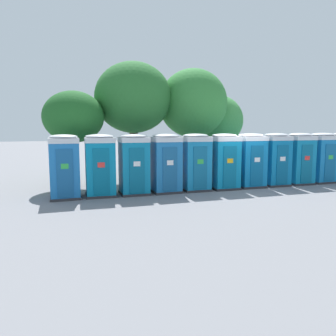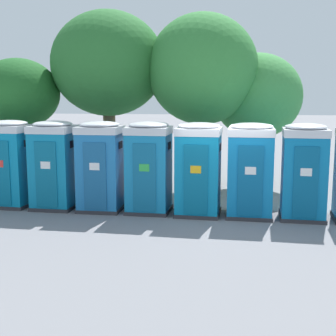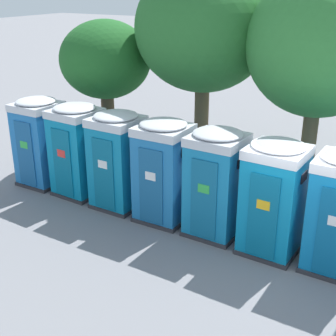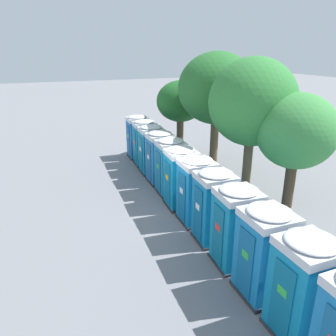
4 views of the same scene
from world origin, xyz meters
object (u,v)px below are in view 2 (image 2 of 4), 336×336
(portapotty_4, at_px, (149,167))
(portapotty_5, at_px, (198,169))
(street_tree_2, at_px, (203,70))
(portapotty_2, at_px, (54,164))
(portapotty_6, at_px, (250,170))
(portapotty_1, at_px, (10,163))
(street_tree_1, at_px, (108,64))
(street_tree_0, at_px, (257,97))
(street_tree_3, at_px, (18,95))
(portapotty_7, at_px, (304,171))
(portapotty_3, at_px, (101,166))

(portapotty_4, bearing_deg, portapotty_5, -4.82)
(street_tree_2, bearing_deg, portapotty_5, -87.98)
(portapotty_2, distance_m, street_tree_2, 5.82)
(portapotty_6, bearing_deg, portapotty_4, 177.62)
(portapotty_1, distance_m, street_tree_1, 4.88)
(street_tree_0, height_order, street_tree_2, street_tree_2)
(portapotty_1, distance_m, portapotty_2, 1.40)
(street_tree_3, bearing_deg, portapotty_7, -17.20)
(street_tree_2, bearing_deg, street_tree_0, 22.78)
(portapotty_4, height_order, portapotty_5, same)
(portapotty_1, bearing_deg, street_tree_0, 27.30)
(portapotty_4, relative_size, street_tree_3, 0.57)
(portapotty_5, xyz_separation_m, street_tree_0, (1.74, 4.06, 1.90))
(portapotty_2, relative_size, portapotty_6, 1.00)
(portapotty_5, bearing_deg, portapotty_6, 0.06)
(portapotty_5, distance_m, street_tree_3, 7.25)
(portapotty_2, xyz_separation_m, portapotty_7, (6.97, -0.23, 0.00))
(portapotty_7, distance_m, street_tree_0, 4.64)
(portapotty_4, xyz_separation_m, street_tree_2, (1.28, 3.16, 2.79))
(portapotty_1, relative_size, portapotty_4, 1.00)
(portapotty_1, height_order, portapotty_5, same)
(portapotty_4, height_order, street_tree_0, street_tree_0)
(portapotty_5, bearing_deg, street_tree_3, 156.31)
(portapotty_6, xyz_separation_m, portapotty_7, (1.39, -0.04, 0.00))
(portapotty_1, distance_m, portapotty_6, 6.97)
(portapotty_3, relative_size, portapotty_5, 1.00)
(portapotty_1, height_order, portapotty_6, same)
(portapotty_1, relative_size, street_tree_1, 0.42)
(portapotty_2, distance_m, portapotty_7, 6.97)
(portapotty_7, relative_size, street_tree_3, 0.57)
(street_tree_3, bearing_deg, portapotty_5, -23.69)
(portapotty_3, height_order, portapotty_6, same)
(portapotty_1, relative_size, street_tree_3, 0.57)
(portapotty_4, xyz_separation_m, street_tree_0, (3.13, 3.94, 1.90))
(portapotty_2, bearing_deg, portapotty_3, -1.96)
(portapotty_2, bearing_deg, portapotty_7, -1.91)
(portapotty_3, bearing_deg, portapotty_2, 178.04)
(portapotty_7, xyz_separation_m, street_tree_0, (-1.05, 4.10, 1.90))
(street_tree_3, bearing_deg, street_tree_1, 11.92)
(portapotty_5, height_order, street_tree_3, street_tree_3)
(portapotty_1, relative_size, portapotty_6, 1.00)
(street_tree_0, bearing_deg, portapotty_2, -146.86)
(street_tree_2, height_order, street_tree_3, street_tree_2)
(street_tree_0, bearing_deg, portapotty_5, -113.21)
(portapotty_1, height_order, street_tree_1, street_tree_1)
(portapotty_3, distance_m, portapotty_7, 5.58)
(portapotty_6, xyz_separation_m, street_tree_1, (-4.77, 3.44, 3.00))
(portapotty_2, bearing_deg, portapotty_5, -2.66)
(street_tree_0, xyz_separation_m, street_tree_3, (-8.13, -1.26, 0.07))
(portapotty_6, distance_m, street_tree_1, 6.60)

